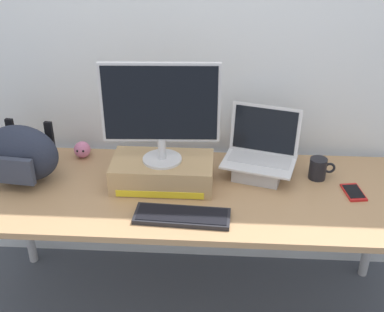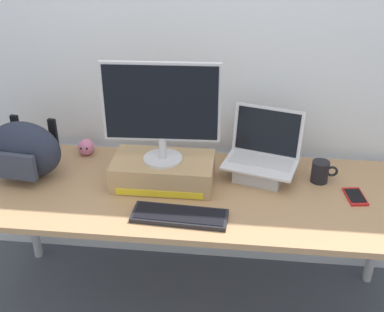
{
  "view_description": "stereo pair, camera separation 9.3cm",
  "coord_description": "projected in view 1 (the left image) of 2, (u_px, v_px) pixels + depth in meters",
  "views": [
    {
      "loc": [
        0.12,
        -1.95,
        2.01
      ],
      "look_at": [
        0.0,
        0.0,
        0.92
      ],
      "focal_mm": 46.96,
      "sensor_mm": 36.0,
      "label": 1
    },
    {
      "loc": [
        0.21,
        -1.94,
        2.01
      ],
      "look_at": [
        0.0,
        0.0,
        0.92
      ],
      "focal_mm": 46.96,
      "sensor_mm": 36.0,
      "label": 2
    }
  ],
  "objects": [
    {
      "name": "cell_phone",
      "position": [
        354.0,
        192.0,
        2.3
      ],
      "size": [
        0.1,
        0.15,
        0.01
      ],
      "rotation": [
        0.0,
        0.0,
        0.15
      ],
      "color": "red",
      "rests_on": "desk"
    },
    {
      "name": "back_wall",
      "position": [
        198.0,
        42.0,
        2.46
      ],
      "size": [
        7.0,
        0.1,
        2.6
      ],
      "primitive_type": "cube",
      "color": "silver",
      "rests_on": "ground"
    },
    {
      "name": "plush_toy",
      "position": [
        82.0,
        150.0,
        2.58
      ],
      "size": [
        0.08,
        0.08,
        0.08
      ],
      "color": "#CC7099",
      "rests_on": "desk"
    },
    {
      "name": "open_laptop",
      "position": [
        260.0,
        162.0,
        2.42
      ],
      "size": [
        0.39,
        0.32,
        0.32
      ],
      "rotation": [
        0.0,
        0.0,
        -0.27
      ],
      "color": "#ADADB2",
      "rests_on": "desk"
    },
    {
      "name": "toner_box_yellow",
      "position": [
        163.0,
        172.0,
        2.34
      ],
      "size": [
        0.47,
        0.26,
        0.13
      ],
      "color": "tan",
      "rests_on": "desk"
    },
    {
      "name": "external_keyboard",
      "position": [
        182.0,
        216.0,
        2.13
      ],
      "size": [
        0.41,
        0.16,
        0.02
      ],
      "rotation": [
        0.0,
        0.0,
        -0.05
      ],
      "color": "black",
      "rests_on": "desk"
    },
    {
      "name": "desk",
      "position": [
        192.0,
        201.0,
        2.36
      ],
      "size": [
        2.06,
        0.74,
        0.74
      ],
      "color": "#A87F56",
      "rests_on": "ground"
    },
    {
      "name": "ground_plane",
      "position": [
        192.0,
        306.0,
        2.69
      ],
      "size": [
        20.0,
        20.0,
        0.0
      ],
      "primitive_type": "plane",
      "color": "#474C56"
    },
    {
      "name": "coffee_mug",
      "position": [
        318.0,
        168.0,
        2.39
      ],
      "size": [
        0.12,
        0.08,
        0.1
      ],
      "color": "black",
      "rests_on": "desk"
    },
    {
      "name": "desktop_monitor",
      "position": [
        161.0,
        109.0,
        2.19
      ],
      "size": [
        0.52,
        0.18,
        0.47
      ],
      "rotation": [
        0.0,
        0.0,
        0.05
      ],
      "color": "silver",
      "rests_on": "toner_box_yellow"
    },
    {
      "name": "messenger_backpack",
      "position": [
        21.0,
        154.0,
        2.34
      ],
      "size": [
        0.38,
        0.27,
        0.28
      ],
      "rotation": [
        0.0,
        0.0,
        -0.11
      ],
      "color": "#232838",
      "rests_on": "desk"
    }
  ]
}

